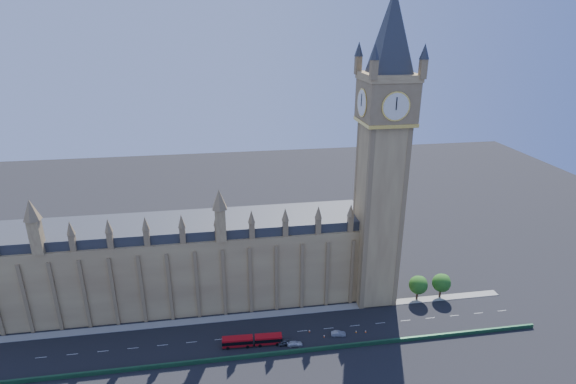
{
  "coord_description": "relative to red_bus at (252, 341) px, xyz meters",
  "views": [
    {
      "loc": [
        -9.07,
        -107.02,
        84.8
      ],
      "look_at": [
        9.33,
        10.0,
        40.15
      ],
      "focal_mm": 28.0,
      "sensor_mm": 36.0,
      "label": 1
    }
  ],
  "objects": [
    {
      "name": "car_silver",
      "position": [
        24.99,
        0.19,
        -0.8
      ],
      "size": [
        4.35,
        1.97,
        1.38
      ],
      "primitive_type": "imported",
      "rotation": [
        0.0,
        0.0,
        1.45
      ],
      "color": "#939499",
      "rests_on": "ground"
    },
    {
      "name": "palace_westminster",
      "position": [
        -21.97,
        25.85,
        12.37
      ],
      "size": [
        120.0,
        20.0,
        28.0
      ],
      "color": "olive",
      "rests_on": "ground"
    },
    {
      "name": "car_grey",
      "position": [
        9.39,
        -1.13,
        -0.7
      ],
      "size": [
        4.8,
        2.24,
        1.59
      ],
      "primitive_type": "imported",
      "rotation": [
        0.0,
        0.0,
        1.65
      ],
      "color": "#3E4046",
      "rests_on": "ground"
    },
    {
      "name": "ground",
      "position": [
        3.03,
        3.85,
        -1.5
      ],
      "size": [
        400.0,
        400.0,
        0.0
      ],
      "primitive_type": "plane",
      "color": "black",
      "rests_on": "ground"
    },
    {
      "name": "elizabeth_tower",
      "position": [
        41.03,
        17.85,
        53.06
      ],
      "size": [
        20.59,
        20.59,
        105.0
      ],
      "color": "olive",
      "rests_on": "ground"
    },
    {
      "name": "cone_c",
      "position": [
        30.47,
        0.66,
        -1.16
      ],
      "size": [
        0.48,
        0.48,
        0.68
      ],
      "rotation": [
        0.0,
        0.0,
        -0.12
      ],
      "color": "black",
      "rests_on": "ground"
    },
    {
      "name": "cone_a",
      "position": [
        33.25,
        0.31,
        -1.13
      ],
      "size": [
        0.56,
        0.56,
        0.74
      ],
      "rotation": [
        0.0,
        0.0,
        0.25
      ],
      "color": "black",
      "rests_on": "ground"
    },
    {
      "name": "kerb_north",
      "position": [
        3.03,
        13.35,
        -1.42
      ],
      "size": [
        160.0,
        3.0,
        0.16
      ],
      "primitive_type": "cube",
      "color": "gray",
      "rests_on": "ground"
    },
    {
      "name": "car_white",
      "position": [
        11.79,
        -2.09,
        -0.87
      ],
      "size": [
        4.44,
        2.1,
        1.25
      ],
      "primitive_type": "imported",
      "rotation": [
        0.0,
        0.0,
        1.49
      ],
      "color": "silver",
      "rests_on": "ground"
    },
    {
      "name": "tree_east_near",
      "position": [
        55.25,
        13.94,
        4.15
      ],
      "size": [
        6.0,
        6.0,
        8.5
      ],
      "color": "#382619",
      "rests_on": "ground"
    },
    {
      "name": "cone_b",
      "position": [
        17.03,
        3.08,
        -1.12
      ],
      "size": [
        0.52,
        0.52,
        0.76
      ],
      "rotation": [
        0.0,
        0.0,
        0.08
      ],
      "color": "black",
      "rests_on": "ground"
    },
    {
      "name": "cone_d",
      "position": [
        20.77,
        0.18,
        -1.14
      ],
      "size": [
        0.49,
        0.49,
        0.72
      ],
      "rotation": [
        0.0,
        0.0,
        0.08
      ],
      "color": "black",
      "rests_on": "ground"
    },
    {
      "name": "tree_east_far",
      "position": [
        63.25,
        13.94,
        4.15
      ],
      "size": [
        6.0,
        6.0,
        8.5
      ],
      "color": "#382619",
      "rests_on": "ground"
    },
    {
      "name": "red_bus",
      "position": [
        0.0,
        0.0,
        0.0
      ],
      "size": [
        16.79,
        3.28,
        2.84
      ],
      "rotation": [
        0.0,
        0.0,
        -0.04
      ],
      "color": "#AF0B13",
      "rests_on": "ground"
    },
    {
      "name": "bridge_parapet",
      "position": [
        3.03,
        -5.15,
        -0.9
      ],
      "size": [
        160.0,
        0.6,
        1.2
      ],
      "primitive_type": "cube",
      "color": "#1E4C2D",
      "rests_on": "ground"
    }
  ]
}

